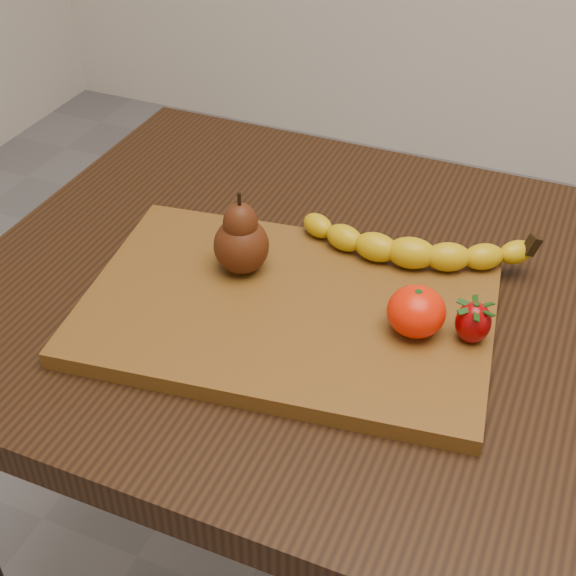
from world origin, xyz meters
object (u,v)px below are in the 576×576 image
at_px(cutting_board, 288,309).
at_px(table, 383,364).
at_px(mandarin, 416,311).
at_px(pear, 241,233).

bearing_deg(cutting_board, table, 27.27).
xyz_separation_m(cutting_board, mandarin, (0.14, 0.01, 0.04)).
bearing_deg(cutting_board, mandarin, -4.49).
xyz_separation_m(table, pear, (-0.17, -0.03, 0.17)).
distance_m(cutting_board, pear, 0.10).
bearing_deg(pear, table, 10.06).
relative_size(cutting_board, pear, 4.48).
relative_size(table, pear, 9.96).
bearing_deg(table, cutting_board, -145.01).
height_order(pear, mandarin, pear).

